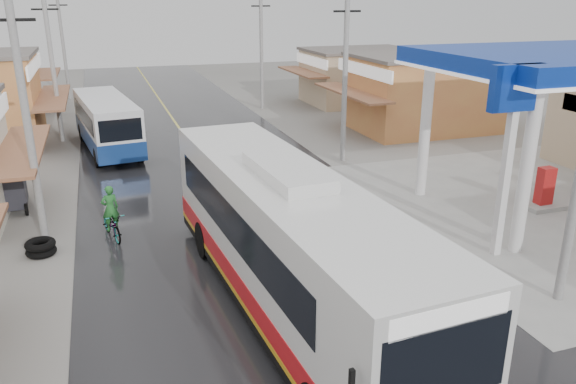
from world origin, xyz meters
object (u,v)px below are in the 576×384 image
(second_bus, at_px, (107,123))
(tyre_stack, at_px, (41,248))
(cyclist, at_px, (112,221))
(coach_bus, at_px, (286,243))
(tricycle_near, at_px, (9,190))

(second_bus, distance_m, tyre_stack, 13.39)
(second_bus, height_order, cyclist, second_bus)
(coach_bus, relative_size, cyclist, 6.62)
(second_bus, bearing_deg, tricycle_near, -123.05)
(tricycle_near, bearing_deg, coach_bus, -56.95)
(coach_bus, xyz_separation_m, tyre_stack, (-6.60, 5.84, -1.73))
(cyclist, bearing_deg, coach_bus, -70.77)
(tricycle_near, xyz_separation_m, tyre_stack, (1.40, -4.74, -0.62))
(cyclist, xyz_separation_m, tyre_stack, (-2.31, -0.61, -0.41))
(cyclist, bearing_deg, tricycle_near, 117.46)
(cyclist, bearing_deg, tyre_stack, -179.67)
(tyre_stack, bearing_deg, second_bus, 78.75)
(tricycle_near, bearing_deg, cyclist, -52.16)
(coach_bus, distance_m, cyclist, 7.86)
(second_bus, distance_m, cyclist, 12.50)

